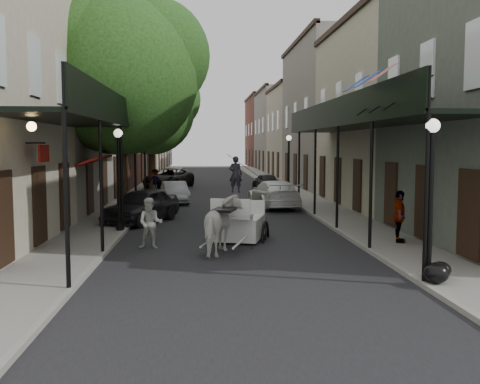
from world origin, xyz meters
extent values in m
plane|color=gray|center=(0.00, 0.00, 0.00)|extent=(140.00, 140.00, 0.00)
cube|color=black|center=(0.00, 20.00, 0.01)|extent=(8.00, 90.00, 0.01)
cube|color=gray|center=(-5.00, 20.00, 0.06)|extent=(2.20, 90.00, 0.12)
cube|color=gray|center=(5.00, 20.00, 0.06)|extent=(2.20, 90.00, 0.12)
cube|color=#B7AE93|center=(-8.60, 30.00, 5.25)|extent=(5.00, 80.00, 10.50)
cube|color=gray|center=(8.60, 30.00, 5.25)|extent=(5.00, 80.00, 10.50)
cube|color=black|center=(-5.00, 7.00, 4.00)|extent=(2.20, 18.00, 0.12)
cube|color=black|center=(-3.95, 7.00, 4.50)|extent=(0.06, 18.00, 1.00)
cylinder|color=black|center=(-4.00, -2.00, 2.12)|extent=(0.10, 0.10, 4.00)
cylinder|color=black|center=(-4.00, 6.00, 2.12)|extent=(0.10, 0.10, 4.00)
cylinder|color=black|center=(-4.00, 14.00, 2.12)|extent=(0.10, 0.10, 4.00)
cube|color=black|center=(5.00, 7.00, 4.00)|extent=(2.20, 18.00, 0.12)
cube|color=black|center=(3.95, 7.00, 4.50)|extent=(0.06, 18.00, 1.00)
cylinder|color=black|center=(4.00, -2.00, 2.12)|extent=(0.10, 0.10, 4.00)
cylinder|color=black|center=(4.00, 6.00, 2.12)|extent=(0.10, 0.10, 4.00)
cylinder|color=black|center=(4.00, 14.00, 2.12)|extent=(0.10, 0.10, 4.00)
cylinder|color=#382619|center=(-4.60, 10.00, 2.92)|extent=(0.44, 0.44, 5.60)
sphere|color=#184315|center=(-4.60, 10.00, 6.20)|extent=(6.80, 6.80, 6.80)
sphere|color=#184315|center=(-3.24, 10.60, 7.20)|extent=(5.10, 5.10, 5.10)
cylinder|color=#382619|center=(-4.60, 24.00, 2.64)|extent=(0.44, 0.44, 5.04)
sphere|color=#184315|center=(-4.60, 24.00, 5.58)|extent=(6.00, 6.00, 6.00)
sphere|color=#184315|center=(-3.40, 24.60, 6.48)|extent=(4.50, 4.50, 4.50)
cylinder|color=black|center=(4.10, -2.00, 0.27)|extent=(0.28, 0.28, 0.30)
cylinder|color=black|center=(4.10, -2.00, 1.82)|extent=(0.12, 0.12, 3.40)
sphere|color=white|center=(4.10, -2.00, 3.67)|extent=(0.32, 0.32, 0.32)
cylinder|color=black|center=(-4.10, 6.00, 0.27)|extent=(0.28, 0.28, 0.30)
cylinder|color=black|center=(-4.10, 6.00, 1.82)|extent=(0.12, 0.12, 3.40)
sphere|color=white|center=(-4.10, 6.00, 3.67)|extent=(0.32, 0.32, 0.32)
cylinder|color=black|center=(4.10, 18.00, 0.27)|extent=(0.28, 0.28, 0.30)
cylinder|color=black|center=(4.10, 18.00, 1.82)|extent=(0.12, 0.12, 3.40)
sphere|color=white|center=(4.10, 18.00, 3.67)|extent=(0.32, 0.32, 0.32)
imported|color=silver|center=(-0.45, 1.99, 0.87)|extent=(1.46, 2.24, 1.74)
torus|color=black|center=(-0.46, 5.16, 0.65)|extent=(0.46, 1.34, 1.36)
torus|color=black|center=(1.21, 4.70, 0.65)|extent=(0.46, 1.34, 1.36)
torus|color=black|center=(-0.65, 3.69, 0.34)|extent=(0.26, 0.70, 0.71)
torus|color=black|center=(0.61, 3.33, 0.34)|extent=(0.26, 0.70, 0.71)
cube|color=silver|center=(0.32, 4.73, 1.11)|extent=(1.93, 2.22, 0.74)
cube|color=silver|center=(0.02, 3.66, 1.63)|extent=(1.37, 0.90, 0.13)
cube|color=silver|center=(-0.05, 3.41, 1.95)|extent=(1.25, 0.44, 0.53)
imported|color=black|center=(0.02, 3.66, 2.29)|extent=(0.49, 0.39, 1.19)
imported|color=beige|center=(-2.69, 3.00, 0.80)|extent=(0.82, 0.66, 1.60)
imported|color=gray|center=(-4.20, 22.00, 0.90)|extent=(1.02, 0.60, 1.56)
imported|color=gray|center=(5.23, 2.85, 0.96)|extent=(0.70, 1.06, 1.68)
imported|color=black|center=(-3.60, 8.64, 0.73)|extent=(3.30, 4.59, 1.45)
imported|color=#9D9EA3|center=(-2.60, 16.23, 0.60)|extent=(1.88, 3.82, 1.20)
imported|color=black|center=(-3.60, 26.96, 0.75)|extent=(4.03, 5.88, 1.49)
imported|color=white|center=(2.61, 13.67, 0.71)|extent=(2.53, 5.10, 1.43)
imported|color=black|center=(3.60, 25.39, 0.59)|extent=(1.90, 3.66, 1.19)
ellipsoid|color=black|center=(4.20, -2.20, 0.36)|extent=(0.56, 0.56, 0.48)
ellipsoid|color=black|center=(4.50, -1.75, 0.32)|extent=(0.49, 0.49, 0.39)
camera|label=1|loc=(-1.06, -13.71, 3.23)|focal=40.00mm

